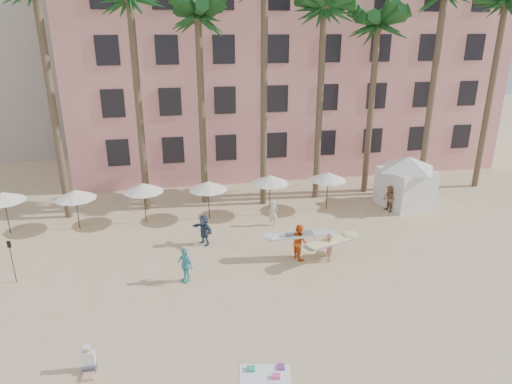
{
  "coord_description": "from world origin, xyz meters",
  "views": [
    {
      "loc": [
        -3.18,
        -14.86,
        11.7
      ],
      "look_at": [
        0.84,
        6.0,
        4.0
      ],
      "focal_mm": 32.0,
      "sensor_mm": 36.0,
      "label": 1
    }
  ],
  "objects_px": {
    "cabana": "(406,177)",
    "carrier_yellow": "(330,245)",
    "carrier_white": "(299,240)",
    "pink_hotel": "(281,71)"
  },
  "relations": [
    {
      "from": "pink_hotel",
      "to": "cabana",
      "type": "height_order",
      "value": "pink_hotel"
    },
    {
      "from": "carrier_yellow",
      "to": "carrier_white",
      "type": "height_order",
      "value": "carrier_white"
    },
    {
      "from": "cabana",
      "to": "carrier_yellow",
      "type": "bearing_deg",
      "value": -139.32
    },
    {
      "from": "pink_hotel",
      "to": "cabana",
      "type": "xyz_separation_m",
      "value": [
        5.53,
        -13.72,
        -5.93
      ]
    },
    {
      "from": "pink_hotel",
      "to": "carrier_yellow",
      "type": "bearing_deg",
      "value": -96.31
    },
    {
      "from": "cabana",
      "to": "carrier_yellow",
      "type": "xyz_separation_m",
      "value": [
        -7.79,
        -6.69,
        -1.15
      ]
    },
    {
      "from": "cabana",
      "to": "carrier_yellow",
      "type": "height_order",
      "value": "cabana"
    },
    {
      "from": "cabana",
      "to": "carrier_white",
      "type": "bearing_deg",
      "value": -146.8
    },
    {
      "from": "pink_hotel",
      "to": "carrier_white",
      "type": "xyz_separation_m",
      "value": [
        -3.79,
        -19.82,
        -6.97
      ]
    },
    {
      "from": "cabana",
      "to": "carrier_white",
      "type": "relative_size",
      "value": 1.6
    }
  ]
}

